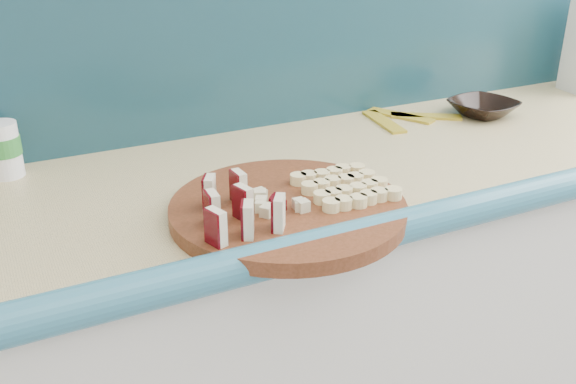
% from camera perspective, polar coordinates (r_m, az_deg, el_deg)
% --- Properties ---
extents(kitchen_counter, '(2.20, 0.63, 0.91)m').
position_cam_1_polar(kitchen_counter, '(1.72, 13.50, -9.75)').
color(kitchen_counter, silver).
rests_on(kitchen_counter, ground).
extents(backsplash, '(2.20, 0.02, 0.50)m').
position_cam_1_polar(backsplash, '(1.68, 9.50, 15.81)').
color(backsplash, teal).
rests_on(backsplash, kitchen_counter).
extents(cutting_board, '(0.40, 0.40, 0.03)m').
position_cam_1_polar(cutting_board, '(1.09, 0.00, -1.56)').
color(cutting_board, '#45220E').
rests_on(cutting_board, kitchen_counter).
extents(apple_wedges, '(0.12, 0.16, 0.06)m').
position_cam_1_polar(apple_wedges, '(1.01, -4.77, -1.32)').
color(apple_wedges, beige).
rests_on(apple_wedges, cutting_board).
extents(apple_chunks, '(0.07, 0.06, 0.02)m').
position_cam_1_polar(apple_chunks, '(1.07, -1.22, -0.73)').
color(apple_chunks, beige).
rests_on(apple_chunks, cutting_board).
extents(banana_slices, '(0.15, 0.15, 0.02)m').
position_cam_1_polar(banana_slices, '(1.13, 5.05, 0.52)').
color(banana_slices, beige).
rests_on(banana_slices, cutting_board).
extents(brown_bowl, '(0.19, 0.19, 0.04)m').
position_cam_1_polar(brown_bowl, '(1.69, 16.95, 7.16)').
color(brown_bowl, black).
rests_on(brown_bowl, kitchen_counter).
extents(canister, '(0.07, 0.07, 0.11)m').
position_cam_1_polar(canister, '(1.35, -23.98, 3.54)').
color(canister, white).
rests_on(canister, kitchen_counter).
extents(banana_peel, '(0.23, 0.20, 0.01)m').
position_cam_1_polar(banana_peel, '(1.62, 10.23, 6.50)').
color(banana_peel, gold).
rests_on(banana_peel, kitchen_counter).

